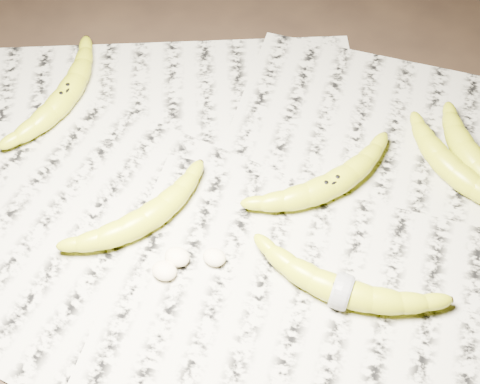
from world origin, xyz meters
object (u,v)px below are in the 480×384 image
(banana_left_a, at_px, (65,94))
(banana_center, at_px, (330,184))
(banana_upper_a, at_px, (456,171))
(banana_left_b, at_px, (145,218))
(banana_taped, at_px, (342,290))
(banana_upper_b, at_px, (478,164))

(banana_left_a, distance_m, banana_center, 0.40)
(banana_left_a, xyz_separation_m, banana_upper_a, (0.55, 0.06, 0.00))
(banana_left_a, bearing_deg, banana_upper_a, -81.06)
(banana_left_b, distance_m, banana_taped, 0.26)
(banana_left_a, bearing_deg, banana_upper_b, -79.41)
(banana_upper_b, bearing_deg, banana_upper_a, -99.33)
(banana_taped, bearing_deg, banana_left_a, 161.30)
(banana_upper_a, distance_m, banana_upper_b, 0.03)
(banana_center, relative_size, banana_upper_a, 1.07)
(banana_upper_b, bearing_deg, banana_center, -107.45)
(banana_left_b, height_order, banana_upper_a, same)
(banana_center, relative_size, banana_upper_b, 1.06)
(banana_left_b, relative_size, banana_center, 0.93)
(banana_center, bearing_deg, banana_taped, -118.69)
(banana_left_a, distance_m, banana_upper_b, 0.58)
(banana_left_a, bearing_deg, banana_center, -90.03)
(banana_center, xyz_separation_m, banana_upper_b, (0.18, 0.10, 0.00))
(banana_left_a, distance_m, banana_taped, 0.48)
(banana_center, bearing_deg, banana_upper_a, -22.34)
(banana_left_a, xyz_separation_m, banana_center, (0.40, -0.02, 0.00))
(banana_taped, height_order, banana_upper_a, same)
(banana_taped, height_order, banana_upper_b, banana_upper_b)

